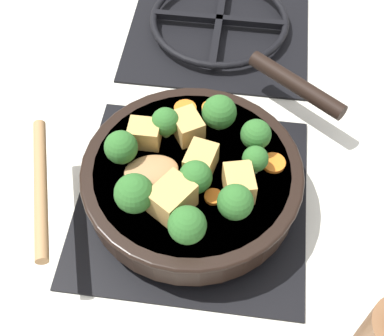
# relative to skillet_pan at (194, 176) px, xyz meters

# --- Properties ---
(ground_plane) EXTENTS (2.40, 2.40, 0.00)m
(ground_plane) POSITION_rel_skillet_pan_xyz_m (-0.00, -0.00, -0.05)
(ground_plane) COLOR silver
(front_burner_grate) EXTENTS (0.31, 0.31, 0.03)m
(front_burner_grate) POSITION_rel_skillet_pan_xyz_m (-0.00, -0.00, -0.04)
(front_burner_grate) COLOR black
(front_burner_grate) RESTS_ON ground_plane
(rear_burner_grate) EXTENTS (0.31, 0.31, 0.03)m
(rear_burner_grate) POSITION_rel_skillet_pan_xyz_m (-0.00, 0.36, -0.04)
(rear_burner_grate) COLOR black
(rear_burner_grate) RESTS_ON ground_plane
(skillet_pan) EXTENTS (0.34, 0.38, 0.05)m
(skillet_pan) POSITION_rel_skillet_pan_xyz_m (0.00, 0.00, 0.00)
(skillet_pan) COLOR black
(skillet_pan) RESTS_ON front_burner_grate
(wooden_spoon) EXTENTS (0.21, 0.20, 0.02)m
(wooden_spoon) POSITION_rel_skillet_pan_xyz_m (-0.12, -0.04, 0.03)
(wooden_spoon) COLOR #A87A4C
(wooden_spoon) RESTS_ON skillet_pan
(tofu_cube_center_large) EXTENTS (0.04, 0.05, 0.03)m
(tofu_cube_center_large) POSITION_rel_skillet_pan_xyz_m (0.01, -0.00, 0.04)
(tofu_cube_center_large) COLOR tan
(tofu_cube_center_large) RESTS_ON skillet_pan
(tofu_cube_near_handle) EXTENTS (0.06, 0.06, 0.04)m
(tofu_cube_near_handle) POSITION_rel_skillet_pan_xyz_m (-0.02, -0.06, 0.04)
(tofu_cube_near_handle) COLOR tan
(tofu_cube_near_handle) RESTS_ON skillet_pan
(tofu_cube_east_chunk) EXTENTS (0.04, 0.03, 0.03)m
(tofu_cube_east_chunk) POSITION_rel_skillet_pan_xyz_m (-0.07, 0.03, 0.04)
(tofu_cube_east_chunk) COLOR tan
(tofu_cube_east_chunk) RESTS_ON skillet_pan
(tofu_cube_west_chunk) EXTENTS (0.04, 0.05, 0.03)m
(tofu_cube_west_chunk) POSITION_rel_skillet_pan_xyz_m (0.06, -0.03, 0.04)
(tofu_cube_west_chunk) COLOR tan
(tofu_cube_west_chunk) RESTS_ON skillet_pan
(tofu_cube_back_piece) EXTENTS (0.05, 0.05, 0.03)m
(tofu_cube_back_piece) POSITION_rel_skillet_pan_xyz_m (-0.01, 0.05, 0.04)
(tofu_cube_back_piece) COLOR tan
(tofu_cube_back_piece) RESTS_ON skillet_pan
(broccoli_floret_near_spoon) EXTENTS (0.04, 0.04, 0.05)m
(broccoli_floret_near_spoon) POSITION_rel_skillet_pan_xyz_m (0.01, -0.03, 0.05)
(broccoli_floret_near_spoon) COLOR #709956
(broccoli_floret_near_spoon) RESTS_ON skillet_pan
(broccoli_floret_center_top) EXTENTS (0.05, 0.05, 0.05)m
(broccoli_floret_center_top) POSITION_rel_skillet_pan_xyz_m (0.02, 0.07, 0.05)
(broccoli_floret_center_top) COLOR #709956
(broccoli_floret_center_top) RESTS_ON skillet_pan
(broccoli_floret_east_rim) EXTENTS (0.03, 0.03, 0.04)m
(broccoli_floret_east_rim) POSITION_rel_skillet_pan_xyz_m (0.08, 0.00, 0.04)
(broccoli_floret_east_rim) COLOR #709956
(broccoli_floret_east_rim) RESTS_ON skillet_pan
(broccoli_floret_west_rim) EXTENTS (0.04, 0.04, 0.05)m
(broccoli_floret_west_rim) POSITION_rel_skillet_pan_xyz_m (0.06, -0.06, 0.05)
(broccoli_floret_west_rim) COLOR #709956
(broccoli_floret_west_rim) RESTS_ON skillet_pan
(broccoli_floret_north_edge) EXTENTS (0.04, 0.04, 0.05)m
(broccoli_floret_north_edge) POSITION_rel_skillet_pan_xyz_m (0.01, -0.10, 0.05)
(broccoli_floret_north_edge) COLOR #709956
(broccoli_floret_north_edge) RESTS_ON skillet_pan
(broccoli_floret_south_cluster) EXTENTS (0.04, 0.04, 0.05)m
(broccoli_floret_south_cluster) POSITION_rel_skillet_pan_xyz_m (-0.09, 0.00, 0.05)
(broccoli_floret_south_cluster) COLOR #709956
(broccoli_floret_south_cluster) RESTS_ON skillet_pan
(broccoli_floret_mid_floret) EXTENTS (0.04, 0.04, 0.04)m
(broccoli_floret_mid_floret) POSITION_rel_skillet_pan_xyz_m (-0.04, 0.05, 0.05)
(broccoli_floret_mid_floret) COLOR #709956
(broccoli_floret_mid_floret) RESTS_ON skillet_pan
(broccoli_floret_small_inner) EXTENTS (0.05, 0.05, 0.05)m
(broccoli_floret_small_inner) POSITION_rel_skillet_pan_xyz_m (-0.06, -0.07, 0.05)
(broccoli_floret_small_inner) COLOR #709956
(broccoli_floret_small_inner) RESTS_ON skillet_pan
(broccoli_floret_tall_stem) EXTENTS (0.04, 0.04, 0.05)m
(broccoli_floret_tall_stem) POSITION_rel_skillet_pan_xyz_m (0.07, 0.04, 0.05)
(broccoli_floret_tall_stem) COLOR #709956
(broccoli_floret_tall_stem) RESTS_ON skillet_pan
(carrot_slice_orange_thin) EXTENTS (0.03, 0.03, 0.01)m
(carrot_slice_orange_thin) POSITION_rel_skillet_pan_xyz_m (0.01, 0.10, 0.02)
(carrot_slice_orange_thin) COLOR orange
(carrot_slice_orange_thin) RESTS_ON skillet_pan
(carrot_slice_near_center) EXTENTS (0.03, 0.03, 0.01)m
(carrot_slice_near_center) POSITION_rel_skillet_pan_xyz_m (0.10, 0.02, 0.02)
(carrot_slice_near_center) COLOR orange
(carrot_slice_near_center) RESTS_ON skillet_pan
(carrot_slice_edge_slice) EXTENTS (0.02, 0.02, 0.01)m
(carrot_slice_edge_slice) POSITION_rel_skillet_pan_xyz_m (0.03, -0.04, 0.02)
(carrot_slice_edge_slice) COLOR orange
(carrot_slice_edge_slice) RESTS_ON skillet_pan
(carrot_slice_under_broccoli) EXTENTS (0.03, 0.03, 0.01)m
(carrot_slice_under_broccoli) POSITION_rel_skillet_pan_xyz_m (-0.02, 0.09, 0.02)
(carrot_slice_under_broccoli) COLOR orange
(carrot_slice_under_broccoli) RESTS_ON skillet_pan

